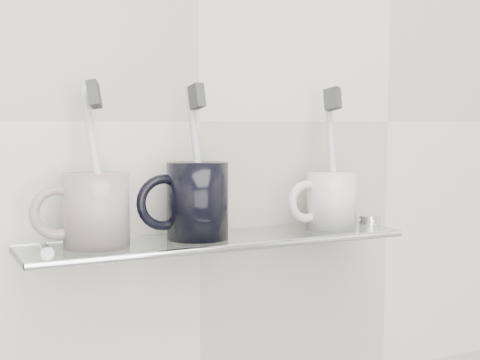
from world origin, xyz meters
TOP-DOWN VIEW (x-y plane):
  - wall_back at (0.00, 1.10)m, footprint 2.50×0.00m
  - shelf_glass at (0.00, 1.04)m, footprint 0.50×0.12m
  - shelf_rail at (0.00, 0.98)m, footprint 0.50×0.01m
  - bracket_left at (-0.21, 1.09)m, footprint 0.02×0.03m
  - bracket_right at (0.21, 1.09)m, footprint 0.02×0.03m
  - mug_left at (-0.16, 1.04)m, footprint 0.10×0.10m
  - mug_left_handle at (-0.20, 1.04)m, footprint 0.06×0.01m
  - toothbrush_left at (-0.16, 1.04)m, footprint 0.02×0.07m
  - bristles_left at (-0.16, 1.04)m, footprint 0.02×0.03m
  - mug_center at (-0.03, 1.04)m, footprint 0.09×0.09m
  - mug_center_handle at (-0.07, 1.04)m, footprint 0.07×0.01m
  - toothbrush_center at (-0.03, 1.04)m, footprint 0.02×0.05m
  - bristles_center at (-0.03, 1.04)m, footprint 0.02×0.03m
  - mug_right at (0.18, 1.04)m, footprint 0.09×0.09m
  - mug_right_handle at (0.14, 1.04)m, footprint 0.06×0.01m
  - toothbrush_right at (0.18, 1.04)m, footprint 0.03×0.07m
  - bristles_right at (0.18, 1.04)m, footprint 0.02×0.03m
  - chrome_cap at (0.24, 1.04)m, footprint 0.03×0.03m

SIDE VIEW (x-z plane):
  - bracket_left at x=-0.21m, z-range 1.08..1.09m
  - bracket_right at x=0.21m, z-range 1.08..1.09m
  - shelf_glass at x=0.00m, z-range 1.09..1.10m
  - shelf_rail at x=0.00m, z-range 1.09..1.10m
  - chrome_cap at x=0.24m, z-range 1.10..1.11m
  - mug_right at x=0.18m, z-range 1.10..1.18m
  - mug_right_handle at x=0.14m, z-range 1.11..1.17m
  - mug_left at x=-0.16m, z-range 1.10..1.19m
  - mug_left_handle at x=-0.20m, z-range 1.11..1.18m
  - mug_center at x=-0.03m, z-range 1.10..1.20m
  - mug_center_handle at x=-0.07m, z-range 1.11..1.18m
  - toothbrush_left at x=-0.16m, z-range 1.11..1.29m
  - toothbrush_center at x=-0.03m, z-range 1.11..1.30m
  - toothbrush_right at x=0.18m, z-range 1.11..1.29m
  - wall_back at x=0.00m, z-range 0.00..2.50m
  - bristles_left at x=-0.16m, z-range 1.26..1.30m
  - bristles_center at x=-0.03m, z-range 1.26..1.30m
  - bristles_right at x=0.18m, z-range 1.26..1.30m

